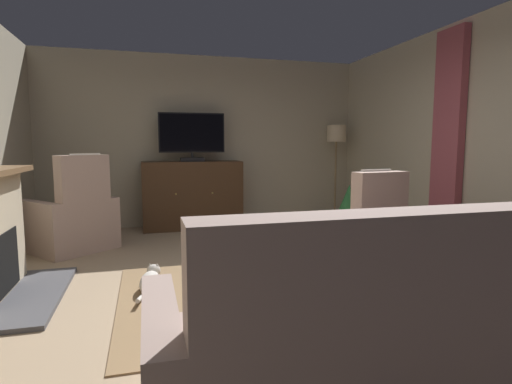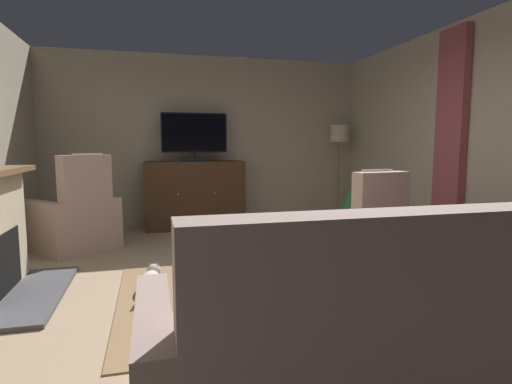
# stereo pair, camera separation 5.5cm
# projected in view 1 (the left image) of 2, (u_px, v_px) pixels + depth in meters

# --- Properties ---
(ground_plane) EXTENTS (5.77, 7.13, 0.04)m
(ground_plane) POSITION_uv_depth(u_px,v_px,m) (258.00, 292.00, 3.75)
(ground_plane) COLOR tan
(wall_back) EXTENTS (5.77, 0.10, 2.75)m
(wall_back) POSITION_uv_depth(u_px,v_px,m) (205.00, 142.00, 6.76)
(wall_back) COLOR #B2A88E
(wall_back) RESTS_ON ground_plane
(wall_right_with_window) EXTENTS (0.10, 7.13, 2.75)m
(wall_right_with_window) POSITION_uv_depth(u_px,v_px,m) (500.00, 140.00, 4.27)
(wall_right_with_window) COLOR #BBB095
(wall_right_with_window) RESTS_ON ground_plane
(curtain_panel_far) EXTENTS (0.10, 0.44, 2.31)m
(curtain_panel_far) POSITION_uv_depth(u_px,v_px,m) (448.00, 129.00, 4.84)
(curtain_panel_far) COLOR #A34C56
(rug_central) EXTENTS (2.71, 2.06, 0.01)m
(rug_central) POSITION_uv_depth(u_px,v_px,m) (275.00, 292.00, 3.67)
(rug_central) COLOR #8E704C
(rug_central) RESTS_ON ground_plane
(tv_cabinet) EXTENTS (1.55, 0.51, 1.07)m
(tv_cabinet) POSITION_uv_depth(u_px,v_px,m) (193.00, 196.00, 6.46)
(tv_cabinet) COLOR black
(tv_cabinet) RESTS_ON ground_plane
(television) EXTENTS (1.01, 0.20, 0.75)m
(television) POSITION_uv_depth(u_px,v_px,m) (192.00, 136.00, 6.30)
(television) COLOR black
(television) RESTS_ON tv_cabinet
(coffee_table) EXTENTS (1.09, 0.60, 0.42)m
(coffee_table) POSITION_uv_depth(u_px,v_px,m) (289.00, 266.00, 3.22)
(coffee_table) COLOR brown
(coffee_table) RESTS_ON ground_plane
(tv_remote) EXTENTS (0.11, 0.18, 0.02)m
(tv_remote) POSITION_uv_depth(u_px,v_px,m) (291.00, 261.00, 3.15)
(tv_remote) COLOR black
(tv_remote) RESTS_ON coffee_table
(folded_newspaper) EXTENTS (0.36, 0.31, 0.01)m
(folded_newspaper) POSITION_uv_depth(u_px,v_px,m) (296.00, 260.00, 3.21)
(folded_newspaper) COLOR silver
(folded_newspaper) RESTS_ON coffee_table
(sofa_floral) EXTENTS (2.17, 0.90, 1.07)m
(sofa_floral) POSITION_uv_depth(u_px,v_px,m) (379.00, 351.00, 1.95)
(sofa_floral) COLOR #A3897F
(sofa_floral) RESTS_ON ground_plane
(armchair_angled_to_table) EXTENTS (0.94, 0.92, 1.08)m
(armchair_angled_to_table) POSITION_uv_depth(u_px,v_px,m) (396.00, 248.00, 3.94)
(armchair_angled_to_table) COLOR #BC9E8E
(armchair_angled_to_table) RESTS_ON ground_plane
(armchair_near_window) EXTENTS (1.21, 1.21, 1.22)m
(armchair_near_window) POSITION_uv_depth(u_px,v_px,m) (73.00, 221.00, 5.11)
(armchair_near_window) COLOR #BC9E8E
(armchair_near_window) RESTS_ON ground_plane
(potted_plant_small_fern_corner) EXTENTS (0.41, 0.41, 0.81)m
(potted_plant_small_fern_corner) POSITION_uv_depth(u_px,v_px,m) (349.00, 212.00, 5.29)
(potted_plant_small_fern_corner) COLOR beige
(potted_plant_small_fern_corner) RESTS_ON ground_plane
(cat) EXTENTS (0.24, 0.72, 0.20)m
(cat) POSITION_uv_depth(u_px,v_px,m) (150.00, 281.00, 3.72)
(cat) COLOR beige
(cat) RESTS_ON ground_plane
(floor_lamp) EXTENTS (0.31, 0.31, 1.65)m
(floor_lamp) POSITION_uv_depth(u_px,v_px,m) (336.00, 145.00, 6.93)
(floor_lamp) COLOR #4C4233
(floor_lamp) RESTS_ON ground_plane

